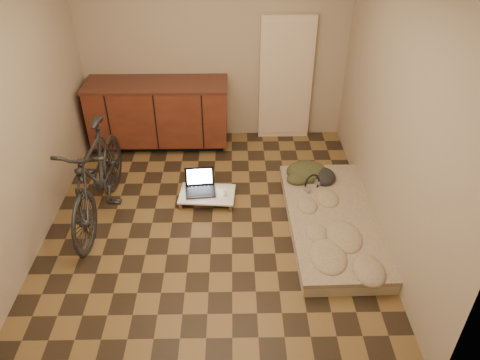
{
  "coord_description": "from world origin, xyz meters",
  "views": [
    {
      "loc": [
        0.24,
        -3.95,
        3.31
      ],
      "look_at": [
        0.31,
        0.02,
        0.55
      ],
      "focal_mm": 35.0,
      "sensor_mm": 36.0,
      "label": 1
    }
  ],
  "objects_px": {
    "bicycle": "(96,172)",
    "laptop": "(200,186)",
    "futon": "(333,221)",
    "lap_desk": "(207,194)"
  },
  "relations": [
    {
      "from": "bicycle",
      "to": "futon",
      "type": "height_order",
      "value": "bicycle"
    },
    {
      "from": "lap_desk",
      "to": "laptop",
      "type": "distance_m",
      "value": 0.13
    },
    {
      "from": "laptop",
      "to": "futon",
      "type": "bearing_deg",
      "value": -27.24
    },
    {
      "from": "laptop",
      "to": "lap_desk",
      "type": "bearing_deg",
      "value": -48.61
    },
    {
      "from": "bicycle",
      "to": "lap_desk",
      "type": "distance_m",
      "value": 1.26
    },
    {
      "from": "bicycle",
      "to": "laptop",
      "type": "height_order",
      "value": "bicycle"
    },
    {
      "from": "bicycle",
      "to": "laptop",
      "type": "relative_size",
      "value": 4.92
    },
    {
      "from": "bicycle",
      "to": "laptop",
      "type": "xyz_separation_m",
      "value": [
        1.05,
        0.32,
        -0.43
      ]
    },
    {
      "from": "futon",
      "to": "laptop",
      "type": "bearing_deg",
      "value": 157.47
    },
    {
      "from": "bicycle",
      "to": "futon",
      "type": "xyz_separation_m",
      "value": [
        2.5,
        -0.24,
        -0.5
      ]
    }
  ]
}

